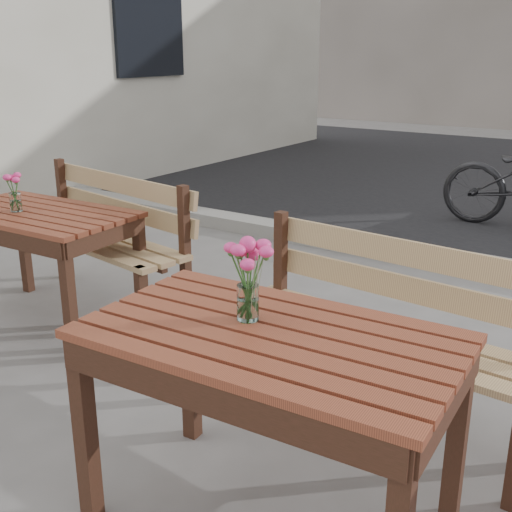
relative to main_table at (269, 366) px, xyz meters
The scene contains 6 objects.
main_table is the anchor object (origin of this frame).
main_bench 0.89m from the main_table, 85.07° to the left, with size 1.48×0.55×0.90m.
main_vase 0.33m from the main_table, 159.64° to the left, with size 0.16×0.16×0.30m.
second_table 2.27m from the main_table, 160.44° to the left, with size 1.19×0.73×0.72m.
second_bench 2.35m from the main_table, 149.29° to the left, with size 1.53×0.67×0.92m.
second_vase 2.35m from the main_table, 162.97° to the left, with size 0.10×0.10×0.23m.
Camera 1 is at (0.83, -1.82, 1.65)m, focal length 45.00 mm.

